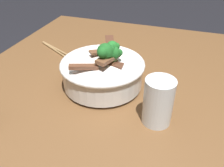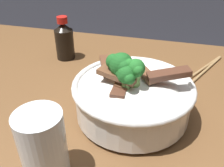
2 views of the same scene
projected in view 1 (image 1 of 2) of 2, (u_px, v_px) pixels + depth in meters
The scene contains 4 objects.
dining_table at pixel (87, 139), 0.63m from camera, with size 1.31×0.84×0.79m.
rice_bowl at pixel (103, 70), 0.66m from camera, with size 0.23×0.23×0.14m.
drinking_glass at pixel (158, 104), 0.54m from camera, with size 0.07×0.07×0.11m.
chopsticks_pair at pixel (58, 51), 0.87m from camera, with size 0.12×0.20×0.01m.
Camera 1 is at (0.40, 0.21, 1.18)m, focal length 37.99 mm.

